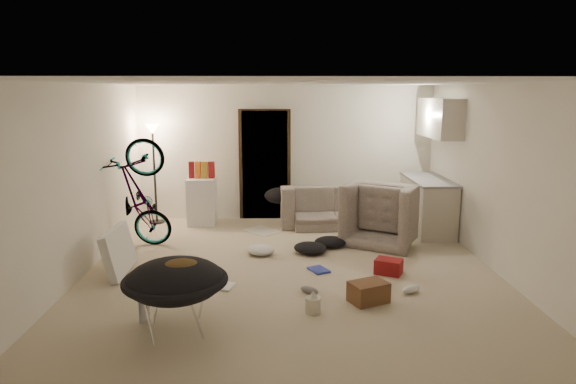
{
  "coord_description": "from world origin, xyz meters",
  "views": [
    {
      "loc": [
        -0.21,
        -6.61,
        2.4
      ],
      "look_at": [
        -0.02,
        0.6,
        0.97
      ],
      "focal_mm": 32.0,
      "sensor_mm": 36.0,
      "label": 1
    }
  ],
  "objects_px": {
    "armchair": "(387,219)",
    "drink_case_b": "(389,266)",
    "floor_lamp": "(153,152)",
    "bicycle": "(140,219)",
    "drink_case_a": "(369,292)",
    "kitchen_counter": "(427,206)",
    "saucer_chair": "(176,290)",
    "tv_box": "(119,251)",
    "juicer": "(313,304)",
    "mini_fridge": "(202,201)",
    "sofa": "(332,209)"
  },
  "relations": [
    {
      "from": "armchair",
      "to": "drink_case_b",
      "type": "relative_size",
      "value": 3.25
    },
    {
      "from": "floor_lamp",
      "to": "drink_case_b",
      "type": "height_order",
      "value": "floor_lamp"
    },
    {
      "from": "bicycle",
      "to": "drink_case_a",
      "type": "bearing_deg",
      "value": -120.66
    },
    {
      "from": "kitchen_counter",
      "to": "drink_case_a",
      "type": "bearing_deg",
      "value": -117.13
    },
    {
      "from": "kitchen_counter",
      "to": "drink_case_b",
      "type": "height_order",
      "value": "kitchen_counter"
    },
    {
      "from": "bicycle",
      "to": "floor_lamp",
      "type": "bearing_deg",
      "value": 8.02
    },
    {
      "from": "drink_case_a",
      "to": "drink_case_b",
      "type": "bearing_deg",
      "value": 40.13
    },
    {
      "from": "saucer_chair",
      "to": "tv_box",
      "type": "relative_size",
      "value": 1.14
    },
    {
      "from": "armchair",
      "to": "drink_case_b",
      "type": "xyz_separation_m",
      "value": [
        -0.3,
        -1.55,
        -0.26
      ]
    },
    {
      "from": "floor_lamp",
      "to": "bicycle",
      "type": "xyz_separation_m",
      "value": [
        0.1,
        -1.5,
        -0.85
      ]
    },
    {
      "from": "bicycle",
      "to": "tv_box",
      "type": "height_order",
      "value": "bicycle"
    },
    {
      "from": "tv_box",
      "to": "drink_case_a",
      "type": "distance_m",
      "value": 3.34
    },
    {
      "from": "drink_case_a",
      "to": "juicer",
      "type": "relative_size",
      "value": 1.63
    },
    {
      "from": "bicycle",
      "to": "mini_fridge",
      "type": "distance_m",
      "value": 1.6
    },
    {
      "from": "armchair",
      "to": "saucer_chair",
      "type": "bearing_deg",
      "value": 78.66
    },
    {
      "from": "kitchen_counter",
      "to": "sofa",
      "type": "distance_m",
      "value": 1.67
    },
    {
      "from": "mini_fridge",
      "to": "drink_case_a",
      "type": "height_order",
      "value": "mini_fridge"
    },
    {
      "from": "drink_case_a",
      "to": "juicer",
      "type": "distance_m",
      "value": 0.72
    },
    {
      "from": "kitchen_counter",
      "to": "mini_fridge",
      "type": "xyz_separation_m",
      "value": [
        -3.97,
        0.55,
        -0.02
      ]
    },
    {
      "from": "floor_lamp",
      "to": "armchair",
      "type": "height_order",
      "value": "floor_lamp"
    },
    {
      "from": "armchair",
      "to": "juicer",
      "type": "relative_size",
      "value": 4.33
    },
    {
      "from": "sofa",
      "to": "juicer",
      "type": "relative_size",
      "value": 7.42
    },
    {
      "from": "armchair",
      "to": "tv_box",
      "type": "distance_m",
      "value": 4.15
    },
    {
      "from": "sofa",
      "to": "saucer_chair",
      "type": "distance_m",
      "value": 4.66
    },
    {
      "from": "sofa",
      "to": "armchair",
      "type": "bearing_deg",
      "value": 122.63
    },
    {
      "from": "tv_box",
      "to": "floor_lamp",
      "type": "bearing_deg",
      "value": 92.28
    },
    {
      "from": "mini_fridge",
      "to": "juicer",
      "type": "xyz_separation_m",
      "value": [
        1.74,
        -3.89,
        -0.32
      ]
    },
    {
      "from": "bicycle",
      "to": "saucer_chair",
      "type": "xyz_separation_m",
      "value": [
        1.09,
        -2.88,
        -0.01
      ]
    },
    {
      "from": "sofa",
      "to": "drink_case_b",
      "type": "bearing_deg",
      "value": 96.4
    },
    {
      "from": "armchair",
      "to": "bicycle",
      "type": "bearing_deg",
      "value": 34.33
    },
    {
      "from": "bicycle",
      "to": "drink_case_b",
      "type": "relative_size",
      "value": 5.11
    },
    {
      "from": "tv_box",
      "to": "juicer",
      "type": "xyz_separation_m",
      "value": [
        2.5,
        -1.33,
        -0.2
      ]
    },
    {
      "from": "bicycle",
      "to": "saucer_chair",
      "type": "height_order",
      "value": "bicycle"
    },
    {
      "from": "armchair",
      "to": "tv_box",
      "type": "height_order",
      "value": "armchair"
    },
    {
      "from": "tv_box",
      "to": "juicer",
      "type": "height_order",
      "value": "tv_box"
    },
    {
      "from": "sofa",
      "to": "drink_case_a",
      "type": "xyz_separation_m",
      "value": [
        0.03,
        -3.51,
        -0.16
      ]
    },
    {
      "from": "tv_box",
      "to": "drink_case_b",
      "type": "relative_size",
      "value": 2.71
    },
    {
      "from": "floor_lamp",
      "to": "kitchen_counter",
      "type": "distance_m",
      "value": 4.95
    },
    {
      "from": "juicer",
      "to": "tv_box",
      "type": "bearing_deg",
      "value": 152.02
    },
    {
      "from": "tv_box",
      "to": "drink_case_a",
      "type": "xyz_separation_m",
      "value": [
        3.16,
        -1.05,
        -0.19
      ]
    },
    {
      "from": "sofa",
      "to": "mini_fridge",
      "type": "distance_m",
      "value": 2.38
    },
    {
      "from": "saucer_chair",
      "to": "tv_box",
      "type": "distance_m",
      "value": 2.04
    },
    {
      "from": "armchair",
      "to": "mini_fridge",
      "type": "bearing_deg",
      "value": 10.5
    },
    {
      "from": "sofa",
      "to": "drink_case_b",
      "type": "height_order",
      "value": "sofa"
    },
    {
      "from": "kitchen_counter",
      "to": "drink_case_a",
      "type": "relative_size",
      "value": 3.59
    },
    {
      "from": "kitchen_counter",
      "to": "saucer_chair",
      "type": "xyz_separation_m",
      "value": [
        -3.64,
        -3.74,
        0.0
      ]
    },
    {
      "from": "kitchen_counter",
      "to": "saucer_chair",
      "type": "distance_m",
      "value": 5.22
    },
    {
      "from": "drink_case_b",
      "to": "saucer_chair",
      "type": "bearing_deg",
      "value": -120.74
    },
    {
      "from": "mini_fridge",
      "to": "floor_lamp",
      "type": "bearing_deg",
      "value": 172.69
    },
    {
      "from": "kitchen_counter",
      "to": "drink_case_b",
      "type": "bearing_deg",
      "value": -117.9
    }
  ]
}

